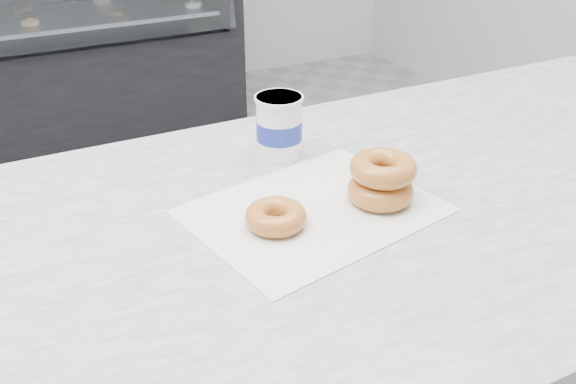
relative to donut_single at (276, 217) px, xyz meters
name	(u,v)px	position (x,y,z in m)	size (l,w,h in m)	color
wax_paper	(313,211)	(0.07, 0.01, -0.02)	(0.34, 0.26, 0.00)	silver
donut_single	(276,217)	(0.00, 0.00, 0.00)	(0.09, 0.09, 0.03)	#CE7538
donut_stack	(382,179)	(0.17, 0.00, 0.02)	(0.13, 0.13, 0.07)	#CE7538
coffee_cup	(279,126)	(0.10, 0.20, 0.04)	(0.09, 0.09, 0.11)	white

